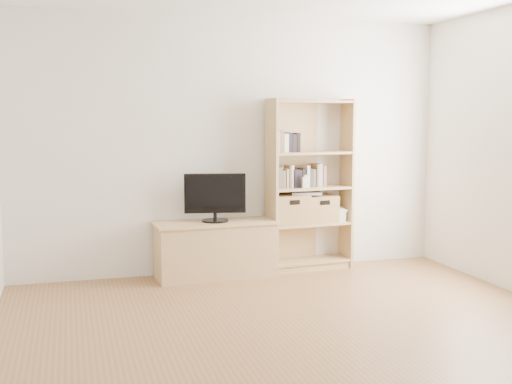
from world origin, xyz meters
name	(u,v)px	position (x,y,z in m)	size (l,w,h in m)	color
floor	(325,355)	(0.00, 0.00, 0.00)	(4.50, 5.00, 0.01)	brown
back_wall	(233,146)	(0.00, 2.50, 1.30)	(4.50, 0.02, 2.60)	white
tv_stand	(215,250)	(-0.25, 2.28, 0.27)	(1.17, 0.44, 0.54)	tan
bookshelf	(310,185)	(0.78, 2.34, 0.89)	(0.89, 0.32, 1.78)	tan
television	(215,198)	(-0.25, 2.28, 0.80)	(0.61, 0.05, 0.48)	black
books_row_mid	(309,176)	(0.78, 2.36, 0.99)	(0.85, 0.17, 0.23)	#3D3832
books_row_upper	(292,142)	(0.58, 2.35, 1.34)	(0.38, 0.14, 0.20)	#3D3832
baby_monitor	(305,183)	(0.69, 2.23, 0.93)	(0.06, 0.04, 0.11)	white
basket_left	(289,209)	(0.54, 2.32, 0.65)	(0.37, 0.30, 0.30)	tan
basket_right	(319,209)	(0.89, 2.35, 0.64)	(0.34, 0.28, 0.28)	tan
laptop	(306,193)	(0.73, 2.32, 0.81)	(0.31, 0.21, 0.02)	silver
magazine_stack	(336,215)	(1.08, 2.36, 0.55)	(0.18, 0.26, 0.12)	silver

